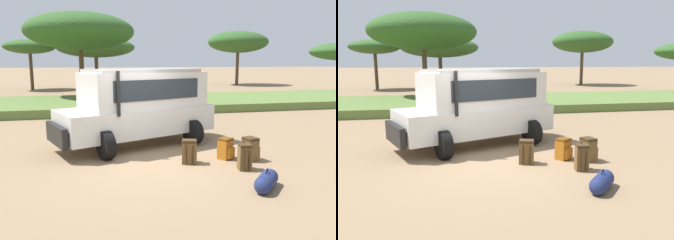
% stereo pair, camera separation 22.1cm
% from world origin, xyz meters
% --- Properties ---
extents(ground_plane, '(320.00, 320.00, 0.00)m').
position_xyz_m(ground_plane, '(0.00, 0.00, 0.00)').
color(ground_plane, '#8C7051').
extents(grass_bank, '(120.00, 7.00, 0.44)m').
position_xyz_m(grass_bank, '(0.00, 11.25, 0.22)').
color(grass_bank, '#5B7538').
rests_on(grass_bank, ground_plane).
extents(safari_vehicle, '(5.41, 3.76, 2.44)m').
position_xyz_m(safari_vehicle, '(-0.02, 2.11, 1.29)').
color(safari_vehicle, silver).
rests_on(safari_vehicle, ground_plane).
extents(backpack_beside_front_wheel, '(0.45, 0.44, 0.64)m').
position_xyz_m(backpack_beside_front_wheel, '(0.96, -0.22, 0.31)').
color(backpack_beside_front_wheel, brown).
rests_on(backpack_beside_front_wheel, ground_plane).
extents(backpack_cluster_center, '(0.34, 0.41, 0.65)m').
position_xyz_m(backpack_cluster_center, '(2.16, -1.02, 0.32)').
color(backpack_cluster_center, brown).
rests_on(backpack_cluster_center, ground_plane).
extents(backpack_near_rear_wheel, '(0.49, 0.50, 0.59)m').
position_xyz_m(backpack_near_rear_wheel, '(2.06, -0.04, 0.28)').
color(backpack_near_rear_wheel, '#B26619').
rests_on(backpack_near_rear_wheel, ground_plane).
extents(backpack_outermost, '(0.47, 0.45, 0.64)m').
position_xyz_m(backpack_outermost, '(2.66, -0.32, 0.31)').
color(backpack_outermost, brown).
rests_on(backpack_outermost, ground_plane).
extents(duffel_bag_low_black_case, '(0.77, 0.81, 0.46)m').
position_xyz_m(duffel_bag_low_black_case, '(2.04, -2.31, 0.18)').
color(duffel_bag_low_black_case, navy).
rests_on(duffel_bag_low_black_case, ground_plane).
extents(acacia_tree_left_mid, '(4.74, 4.77, 4.75)m').
position_xyz_m(acacia_tree_left_mid, '(-7.30, 25.56, 4.06)').
color(acacia_tree_left_mid, brown).
rests_on(acacia_tree_left_mid, ground_plane).
extents(acacia_tree_centre_back, '(7.15, 7.51, 5.86)m').
position_xyz_m(acacia_tree_centre_back, '(-2.23, 14.86, 4.64)').
color(acacia_tree_centre_back, brown).
rests_on(acacia_tree_centre_back, ground_plane).
extents(acacia_tree_right_mid, '(7.49, 6.41, 5.04)m').
position_xyz_m(acacia_tree_right_mid, '(-1.18, 24.79, 4.05)').
color(acacia_tree_right_mid, brown).
rests_on(acacia_tree_right_mid, ground_plane).
extents(acacia_tree_far_right, '(7.08, 6.09, 6.16)m').
position_xyz_m(acacia_tree_far_right, '(15.03, 27.97, 4.92)').
color(acacia_tree_far_right, brown).
rests_on(acacia_tree_far_right, ground_plane).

